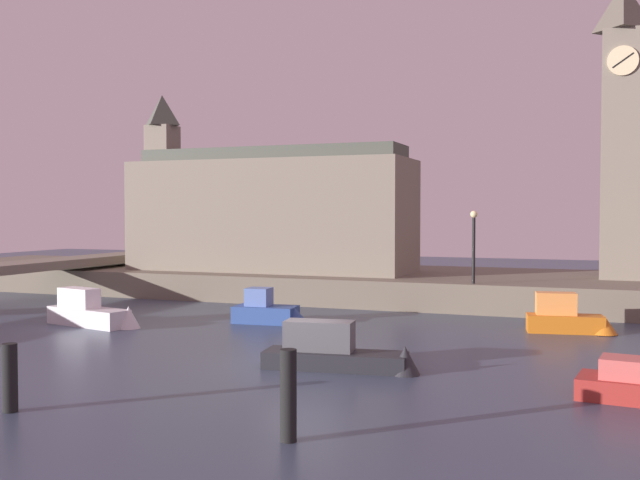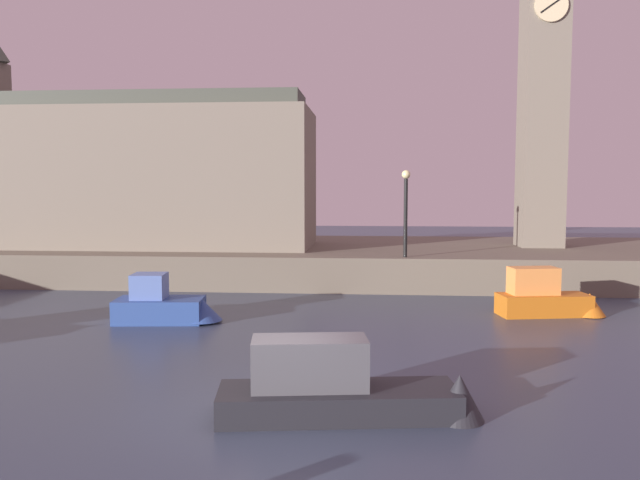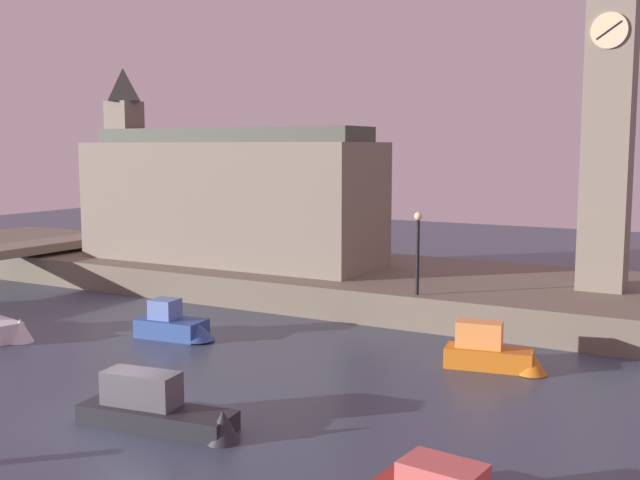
# 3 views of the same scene
# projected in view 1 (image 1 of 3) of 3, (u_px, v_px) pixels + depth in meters

# --- Properties ---
(ground_plane) EXTENTS (120.00, 120.00, 0.00)m
(ground_plane) POSITION_uv_depth(u_px,v_px,m) (303.00, 366.00, 24.08)
(ground_plane) COLOR #384256
(far_embankment) EXTENTS (70.00, 12.00, 1.50)m
(far_embankment) POSITION_uv_depth(u_px,v_px,m) (433.00, 286.00, 42.71)
(far_embankment) COLOR #6B6051
(far_embankment) RESTS_ON ground
(clock_tower) EXTENTS (2.21, 2.26, 15.64)m
(clock_tower) POSITION_uv_depth(u_px,v_px,m) (621.00, 127.00, 38.78)
(clock_tower) COLOR slate
(clock_tower) RESTS_ON far_embankment
(parliament_hall) EXTENTS (17.29, 5.87, 11.12)m
(parliament_hall) POSITION_uv_depth(u_px,v_px,m) (266.00, 210.00, 45.08)
(parliament_hall) COLOR slate
(parliament_hall) RESTS_ON far_embankment
(streetlamp) EXTENTS (0.36, 0.36, 3.63)m
(streetlamp) POSITION_uv_depth(u_px,v_px,m) (474.00, 238.00, 36.47)
(streetlamp) COLOR black
(streetlamp) RESTS_ON far_embankment
(mooring_post_left) EXTENTS (0.38, 0.38, 1.74)m
(mooring_post_left) POSITION_uv_depth(u_px,v_px,m) (10.00, 378.00, 18.58)
(mooring_post_left) COLOR black
(mooring_post_left) RESTS_ON ground
(mooring_post_right) EXTENTS (0.37, 0.37, 2.05)m
(mooring_post_right) POSITION_uv_depth(u_px,v_px,m) (288.00, 395.00, 16.16)
(mooring_post_right) COLOR black
(mooring_post_right) RESTS_ON ground
(boat_barge_dark) EXTENTS (5.39, 1.98, 1.80)m
(boat_barge_dark) POSITION_uv_depth(u_px,v_px,m) (347.00, 354.00, 23.56)
(boat_barge_dark) COLOR #232328
(boat_barge_dark) RESTS_ON ground
(boat_tour_blue) EXTENTS (3.61, 1.73, 1.59)m
(boat_tour_blue) POSITION_uv_depth(u_px,v_px,m) (271.00, 312.00, 33.45)
(boat_tour_blue) COLOR #2D4C93
(boat_tour_blue) RESTS_ON ground
(boat_patrol_orange) EXTENTS (3.78, 1.70, 1.67)m
(boat_patrol_orange) POSITION_uv_depth(u_px,v_px,m) (570.00, 319.00, 30.81)
(boat_patrol_orange) COLOR orange
(boat_patrol_orange) RESTS_ON ground
(boat_ferry_white) EXTENTS (4.99, 2.13, 1.76)m
(boat_ferry_white) POSITION_uv_depth(u_px,v_px,m) (94.00, 313.00, 32.60)
(boat_ferry_white) COLOR silver
(boat_ferry_white) RESTS_ON ground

